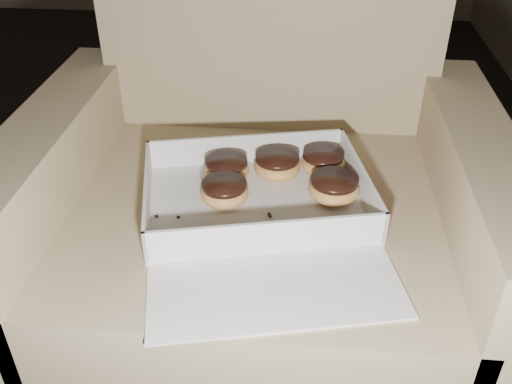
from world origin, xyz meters
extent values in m
cube|color=#988161|center=(1.00, -0.24, 0.21)|extent=(0.72, 0.72, 0.42)
cube|color=#988161|center=(1.00, 0.09, 0.68)|extent=(0.72, 0.14, 0.52)
cube|color=#988161|center=(0.61, -0.24, 0.28)|extent=(0.12, 0.72, 0.56)
cube|color=#988161|center=(1.39, -0.24, 0.28)|extent=(0.12, 0.72, 0.56)
cube|color=silver|center=(1.00, -0.28, 0.42)|extent=(0.44, 0.37, 0.01)
cube|color=silver|center=(0.97, -0.14, 0.46)|extent=(0.38, 0.09, 0.06)
cube|color=silver|center=(1.03, -0.42, 0.46)|extent=(0.38, 0.09, 0.06)
cube|color=silver|center=(0.81, -0.32, 0.46)|extent=(0.07, 0.29, 0.06)
cube|color=silver|center=(1.19, -0.24, 0.46)|extent=(0.07, 0.29, 0.06)
cube|color=#C64F64|center=(1.19, -0.24, 0.46)|extent=(0.07, 0.28, 0.05)
cube|color=silver|center=(1.05, -0.50, 0.42)|extent=(0.41, 0.25, 0.01)
ellipsoid|color=gold|center=(1.03, -0.19, 0.45)|extent=(0.09, 0.09, 0.04)
cylinder|color=black|center=(1.03, -0.19, 0.47)|extent=(0.08, 0.08, 0.01)
ellipsoid|color=gold|center=(1.14, -0.26, 0.45)|extent=(0.09, 0.09, 0.04)
cylinder|color=black|center=(1.14, -0.26, 0.47)|extent=(0.09, 0.09, 0.01)
ellipsoid|color=gold|center=(0.94, -0.21, 0.45)|extent=(0.09, 0.09, 0.04)
cylinder|color=black|center=(0.94, -0.21, 0.46)|extent=(0.08, 0.08, 0.01)
ellipsoid|color=gold|center=(0.94, -0.29, 0.45)|extent=(0.09, 0.09, 0.04)
cylinder|color=black|center=(0.94, -0.29, 0.46)|extent=(0.08, 0.08, 0.01)
ellipsoid|color=gold|center=(1.12, -0.17, 0.45)|extent=(0.09, 0.09, 0.04)
cylinder|color=black|center=(1.12, -0.17, 0.46)|extent=(0.08, 0.08, 0.01)
ellipsoid|color=black|center=(1.03, -0.33, 0.43)|extent=(0.01, 0.01, 0.00)
ellipsoid|color=black|center=(1.03, -0.32, 0.43)|extent=(0.01, 0.01, 0.00)
ellipsoid|color=black|center=(0.87, -0.34, 0.43)|extent=(0.01, 0.01, 0.00)
ellipsoid|color=black|center=(0.83, -0.34, 0.43)|extent=(0.01, 0.01, 0.00)
ellipsoid|color=black|center=(1.11, -0.37, 0.43)|extent=(0.01, 0.01, 0.00)
camera|label=1|loc=(1.08, -1.12, 1.02)|focal=40.00mm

